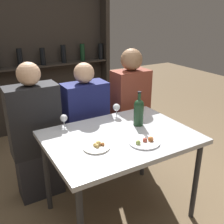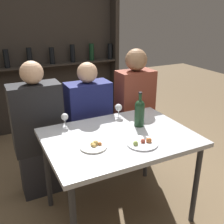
{
  "view_description": "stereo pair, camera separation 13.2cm",
  "coord_description": "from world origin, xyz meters",
  "px_view_note": "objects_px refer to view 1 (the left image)",
  "views": [
    {
      "loc": [
        -0.97,
        -1.54,
        1.67
      ],
      "look_at": [
        0.0,
        0.12,
        0.9
      ],
      "focal_mm": 42.0,
      "sensor_mm": 36.0,
      "label": 1
    },
    {
      "loc": [
        -0.85,
        -1.6,
        1.67
      ],
      "look_at": [
        0.0,
        0.12,
        0.9
      ],
      "focal_mm": 42.0,
      "sensor_mm": 36.0,
      "label": 2
    }
  ],
  "objects_px": {
    "food_plate_0": "(97,146)",
    "seated_person_left": "(36,138)",
    "food_plate_1": "(144,142)",
    "seated_person_center": "(86,128)",
    "wine_glass_0": "(116,108)",
    "wine_glass_1": "(64,119)",
    "seated_person_right": "(130,113)",
    "wine_bottle": "(139,111)"
  },
  "relations": [
    {
      "from": "food_plate_0",
      "to": "seated_person_right",
      "type": "height_order",
      "value": "seated_person_right"
    },
    {
      "from": "wine_glass_1",
      "to": "food_plate_0",
      "type": "bearing_deg",
      "value": -79.97
    },
    {
      "from": "wine_glass_0",
      "to": "food_plate_1",
      "type": "bearing_deg",
      "value": -98.97
    },
    {
      "from": "wine_glass_1",
      "to": "seated_person_left",
      "type": "distance_m",
      "value": 0.39
    },
    {
      "from": "seated_person_left",
      "to": "wine_glass_0",
      "type": "bearing_deg",
      "value": -21.37
    },
    {
      "from": "wine_glass_0",
      "to": "wine_glass_1",
      "type": "xyz_separation_m",
      "value": [
        -0.49,
        0.01,
        -0.0
      ]
    },
    {
      "from": "seated_person_left",
      "to": "wine_glass_1",
      "type": "bearing_deg",
      "value": -54.28
    },
    {
      "from": "food_plate_1",
      "to": "seated_person_center",
      "type": "bearing_deg",
      "value": 97.23
    },
    {
      "from": "seated_person_center",
      "to": "wine_glass_0",
      "type": "bearing_deg",
      "value": -54.92
    },
    {
      "from": "seated_person_right",
      "to": "food_plate_1",
      "type": "bearing_deg",
      "value": -117.51
    },
    {
      "from": "seated_person_right",
      "to": "wine_glass_1",
      "type": "bearing_deg",
      "value": -162.95
    },
    {
      "from": "wine_glass_1",
      "to": "seated_person_center",
      "type": "xyz_separation_m",
      "value": [
        0.31,
        0.25,
        -0.26
      ]
    },
    {
      "from": "wine_glass_1",
      "to": "food_plate_0",
      "type": "relative_size",
      "value": 0.6
    },
    {
      "from": "seated_person_left",
      "to": "seated_person_right",
      "type": "xyz_separation_m",
      "value": [
        1.01,
        0.0,
        0.03
      ]
    },
    {
      "from": "wine_bottle",
      "to": "seated_person_center",
      "type": "height_order",
      "value": "seated_person_center"
    },
    {
      "from": "wine_glass_0",
      "to": "seated_person_left",
      "type": "height_order",
      "value": "seated_person_left"
    },
    {
      "from": "wine_bottle",
      "to": "wine_glass_1",
      "type": "height_order",
      "value": "wine_bottle"
    },
    {
      "from": "wine_bottle",
      "to": "food_plate_1",
      "type": "distance_m",
      "value": 0.34
    },
    {
      "from": "wine_bottle",
      "to": "wine_glass_0",
      "type": "relative_size",
      "value": 2.41
    },
    {
      "from": "wine_glass_1",
      "to": "seated_person_center",
      "type": "bearing_deg",
      "value": 39.41
    },
    {
      "from": "wine_bottle",
      "to": "seated_person_right",
      "type": "bearing_deg",
      "value": 62.48
    },
    {
      "from": "wine_glass_1",
      "to": "seated_person_center",
      "type": "distance_m",
      "value": 0.48
    },
    {
      "from": "seated_person_left",
      "to": "seated_person_center",
      "type": "height_order",
      "value": "seated_person_left"
    },
    {
      "from": "seated_person_center",
      "to": "seated_person_left",
      "type": "bearing_deg",
      "value": 180.0
    },
    {
      "from": "food_plate_0",
      "to": "seated_person_left",
      "type": "bearing_deg",
      "value": 110.65
    },
    {
      "from": "seated_person_left",
      "to": "wine_bottle",
      "type": "bearing_deg",
      "value": -34.91
    },
    {
      "from": "wine_glass_0",
      "to": "food_plate_1",
      "type": "height_order",
      "value": "wine_glass_0"
    },
    {
      "from": "wine_glass_0",
      "to": "seated_person_center",
      "type": "relative_size",
      "value": 0.1
    },
    {
      "from": "food_plate_0",
      "to": "wine_glass_1",
      "type": "bearing_deg",
      "value": 100.03
    },
    {
      "from": "wine_bottle",
      "to": "seated_person_right",
      "type": "height_order",
      "value": "seated_person_right"
    },
    {
      "from": "food_plate_0",
      "to": "seated_person_left",
      "type": "distance_m",
      "value": 0.75
    },
    {
      "from": "wine_bottle",
      "to": "seated_person_left",
      "type": "distance_m",
      "value": 0.94
    },
    {
      "from": "wine_glass_0",
      "to": "wine_glass_1",
      "type": "bearing_deg",
      "value": 178.69
    },
    {
      "from": "food_plate_0",
      "to": "food_plate_1",
      "type": "xyz_separation_m",
      "value": [
        0.33,
        -0.11,
        0.0
      ]
    },
    {
      "from": "food_plate_1",
      "to": "wine_bottle",
      "type": "bearing_deg",
      "value": 62.52
    },
    {
      "from": "wine_glass_1",
      "to": "food_plate_1",
      "type": "bearing_deg",
      "value": -53.13
    },
    {
      "from": "wine_bottle",
      "to": "wine_glass_0",
      "type": "distance_m",
      "value": 0.26
    },
    {
      "from": "food_plate_0",
      "to": "seated_person_right",
      "type": "xyz_separation_m",
      "value": [
        0.75,
        0.69,
        -0.14
      ]
    },
    {
      "from": "wine_glass_0",
      "to": "food_plate_0",
      "type": "bearing_deg",
      "value": -134.68
    },
    {
      "from": "wine_glass_0",
      "to": "seated_person_right",
      "type": "xyz_separation_m",
      "value": [
        0.33,
        0.26,
        -0.21
      ]
    },
    {
      "from": "wine_glass_0",
      "to": "seated_person_right",
      "type": "relative_size",
      "value": 0.09
    },
    {
      "from": "seated_person_left",
      "to": "seated_person_center",
      "type": "xyz_separation_m",
      "value": [
        0.49,
        -0.0,
        -0.03
      ]
    }
  ]
}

